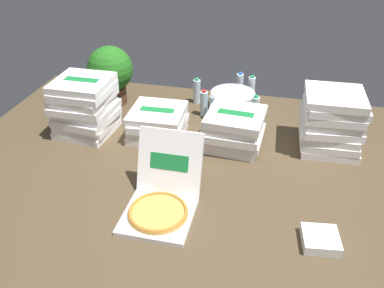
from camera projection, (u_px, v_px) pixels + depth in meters
The scene contains 16 objects.
ground_plane at pixel (192, 173), 2.52m from camera, with size 3.20×2.40×0.02m, color #4C3D28.
open_pizza_box at pixel (162, 198), 2.18m from camera, with size 0.37×0.50×0.38m.
pizza_stack_center_far at pixel (158, 123), 2.83m from camera, with size 0.40×0.40×0.20m.
pizza_stack_right_mid at pixel (234, 129), 2.71m from camera, with size 0.41×0.41×0.25m.
pizza_stack_center_near at pixel (331, 121), 2.65m from camera, with size 0.41×0.41×0.40m.
pizza_stack_left_mid at pixel (85, 107), 2.82m from camera, with size 0.41×0.42×0.41m.
ice_bucket at pixel (232, 101), 3.18m from camera, with size 0.35×0.35×0.15m, color #B7BABF.
water_bottle_0 at pixel (251, 88), 3.32m from camera, with size 0.06×0.06×0.21m.
water_bottle_1 at pixel (234, 115), 2.93m from camera, with size 0.06×0.06×0.21m.
water_bottle_2 at pixel (255, 109), 3.01m from camera, with size 0.06×0.06×0.21m.
water_bottle_3 at pixel (214, 108), 3.02m from camera, with size 0.06×0.06×0.21m.
water_bottle_4 at pixel (240, 85), 3.38m from camera, with size 0.06×0.06×0.21m.
water_bottle_5 at pixel (197, 91), 3.27m from camera, with size 0.06×0.06×0.21m.
water_bottle_6 at pixel (204, 103), 3.09m from camera, with size 0.06×0.06×0.21m.
potted_plant at pixel (110, 72), 3.18m from camera, with size 0.36×0.36×0.47m.
napkin_pile at pixel (320, 240), 1.99m from camera, with size 0.18×0.18×0.05m, color white.
Camera 1 is at (0.46, -1.97, 1.50)m, focal length 37.72 mm.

